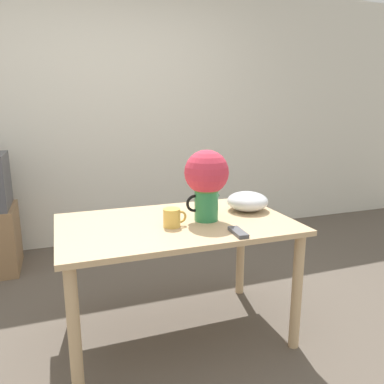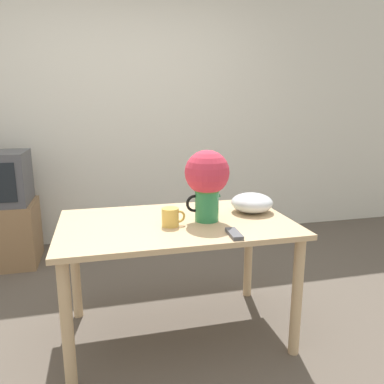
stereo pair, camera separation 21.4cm
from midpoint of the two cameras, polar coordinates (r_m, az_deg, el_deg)
name	(u,v)px [view 2 (the right image)]	position (r m, az deg, el deg)	size (l,w,h in m)	color
ground_plane	(150,343)	(2.42, -3.69, -22.06)	(12.00, 12.00, 0.00)	brown
wall_back	(121,115)	(3.90, -9.18, 11.50)	(8.00, 0.05, 2.60)	silver
table	(176,238)	(2.22, 0.38, -7.02)	(1.34, 0.82, 0.73)	tan
flower_vase	(207,179)	(2.15, 5.15, 1.96)	(0.26, 0.26, 0.42)	#2D844C
coffee_mug	(171,217)	(2.09, -0.32, -3.89)	(0.13, 0.10, 0.10)	gold
white_bowl	(252,203)	(2.41, 11.64, -1.64)	(0.26, 0.26, 0.12)	silver
remote_control	(234,234)	(1.97, 9.55, -6.34)	(0.07, 0.16, 0.02)	#4C4C51
tv_stand	(3,234)	(3.69, -25.39, -5.82)	(0.58, 0.50, 0.56)	#8E6B47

